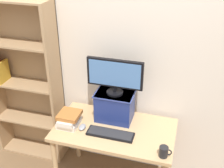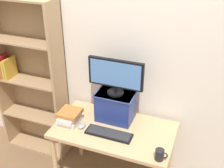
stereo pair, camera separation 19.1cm
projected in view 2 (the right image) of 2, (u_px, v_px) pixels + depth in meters
name	position (u px, v px, depth m)	size (l,w,h in m)	color
back_wall	(129.00, 62.00, 2.85)	(7.00, 0.08, 2.60)	beige
desk	(114.00, 136.00, 2.82)	(1.18, 0.67, 0.76)	tan
bookshelf_unit	(30.00, 79.00, 3.25)	(0.82, 0.28, 1.90)	tan
riser_box	(115.00, 106.00, 2.84)	(0.39, 0.27, 0.30)	navy
computer_monitor	(116.00, 75.00, 2.67)	(0.55, 0.16, 0.36)	black
keyboard	(109.00, 134.00, 2.68)	(0.45, 0.14, 0.02)	black
computer_mouse	(82.00, 125.00, 2.78)	(0.06, 0.10, 0.04)	#99999E
book_stack	(69.00, 117.00, 2.82)	(0.21, 0.24, 0.14)	silver
coffee_mug	(160.00, 155.00, 2.38)	(0.11, 0.08, 0.10)	black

